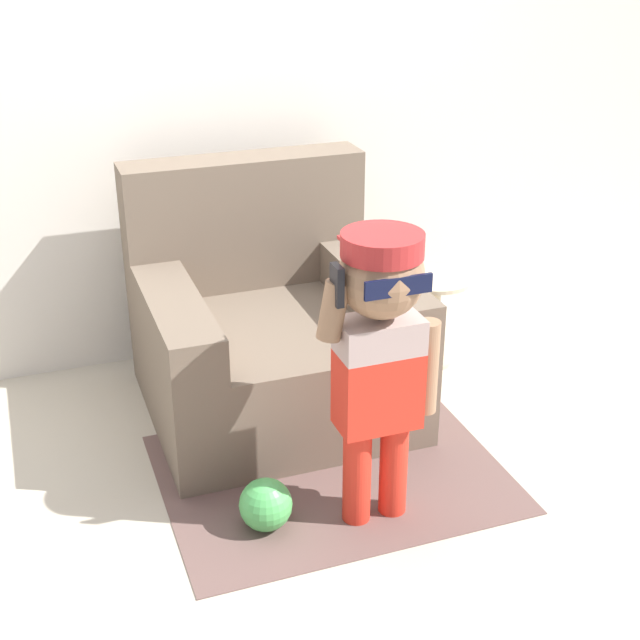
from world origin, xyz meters
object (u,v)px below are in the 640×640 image
person_child (380,336)px  toy_ball (266,505)px  side_table (434,310)px  armchair (269,330)px

person_child → toy_ball: person_child is taller
side_table → toy_ball: size_ratio=2.30×
person_child → toy_ball: 0.73m
armchair → toy_ball: bearing=-108.1°
side_table → toy_ball: bearing=-139.8°
side_table → armchair: bearing=-173.2°
side_table → toy_ball: side_table is taller
armchair → side_table: bearing=6.8°
side_table → toy_ball: (-1.11, -0.94, -0.17)m
armchair → side_table: (0.84, 0.10, -0.08)m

